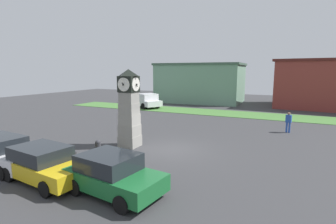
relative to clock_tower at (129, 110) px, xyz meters
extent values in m
plane|color=#38383A|center=(2.61, 0.49, -2.35)|extent=(81.64, 81.64, 0.00)
cube|color=gray|center=(0.00, 0.00, -2.00)|extent=(1.12, 1.12, 0.69)
cube|color=gray|center=(0.00, 0.00, -1.32)|extent=(1.07, 1.07, 0.69)
cube|color=gray|center=(0.00, 0.00, -0.63)|extent=(1.02, 1.02, 0.69)
cube|color=gray|center=(0.00, 0.00, 0.05)|extent=(0.97, 0.97, 0.69)
cube|color=gray|center=(0.00, 0.00, 0.74)|extent=(0.92, 0.92, 0.69)
cube|color=black|center=(0.00, 0.00, 1.57)|extent=(1.00, 1.00, 0.97)
cylinder|color=white|center=(0.00, 0.52, 1.57)|extent=(0.82, 0.04, 0.82)
cube|color=black|center=(0.00, 0.55, 1.57)|extent=(0.06, 0.19, 0.06)
cube|color=black|center=(0.00, 0.55, 1.57)|extent=(0.04, 0.08, 0.31)
cylinder|color=white|center=(0.00, -0.52, 1.57)|extent=(0.82, 0.04, 0.82)
cube|color=black|center=(0.00, -0.55, 1.57)|extent=(0.06, 0.18, 0.13)
cube|color=black|center=(0.00, -0.55, 1.57)|extent=(0.04, 0.26, 0.23)
cylinder|color=white|center=(0.52, 0.00, 1.57)|extent=(0.04, 0.82, 0.82)
cube|color=black|center=(0.55, 0.00, 1.57)|extent=(0.19, 0.06, 0.05)
cube|color=black|center=(0.55, 0.00, 1.57)|extent=(0.18, 0.04, 0.29)
cylinder|color=white|center=(-0.52, 0.00, 1.57)|extent=(0.04, 0.82, 0.82)
cube|color=black|center=(-0.55, 0.00, 1.57)|extent=(0.19, 0.06, 0.07)
cube|color=black|center=(-0.55, 0.00, 1.57)|extent=(0.16, 0.04, 0.30)
pyramid|color=black|center=(0.00, 0.00, 2.26)|extent=(1.05, 1.05, 0.42)
cylinder|color=#333338|center=(-0.03, -4.59, -1.90)|extent=(0.22, 0.22, 0.90)
sphere|color=#333338|center=(-0.03, -4.59, -1.41)|extent=(0.20, 0.20, 0.20)
cylinder|color=#333338|center=(0.04, -3.02, -1.87)|extent=(0.32, 0.32, 0.95)
sphere|color=#333338|center=(0.04, -3.02, -1.34)|extent=(0.28, 0.28, 0.28)
cube|color=silver|center=(-3.39, -5.79, -1.74)|extent=(4.53, 2.14, 0.67)
cube|color=#1E2328|center=(-3.72, -5.76, -1.10)|extent=(2.55, 1.82, 0.62)
cylinder|color=black|center=(-1.96, -5.09, -2.03)|extent=(0.66, 0.28, 0.64)
cylinder|color=black|center=(-2.12, -6.74, -2.03)|extent=(0.66, 0.28, 0.64)
cylinder|color=black|center=(-4.67, -4.84, -2.03)|extent=(0.66, 0.28, 0.64)
cube|color=gold|center=(-0.29, -5.98, -1.76)|extent=(4.44, 2.37, 0.62)
cube|color=#1E2328|center=(-0.61, -5.95, -1.15)|extent=(2.52, 2.00, 0.60)
cylinder|color=black|center=(1.12, -5.23, -2.03)|extent=(0.66, 0.29, 0.64)
cylinder|color=black|center=(0.92, -7.03, -2.03)|extent=(0.66, 0.29, 0.64)
cylinder|color=black|center=(-1.50, -4.93, -2.03)|extent=(0.66, 0.29, 0.64)
cylinder|color=black|center=(-1.70, -6.73, -2.03)|extent=(0.66, 0.29, 0.64)
cube|color=#19602D|center=(3.11, -5.68, -1.75)|extent=(4.07, 2.42, 0.64)
cube|color=#1E2328|center=(2.83, -5.64, -1.12)|extent=(2.33, 2.04, 0.63)
cylinder|color=black|center=(4.42, -4.92, -2.03)|extent=(0.66, 0.30, 0.64)
cylinder|color=black|center=(4.18, -6.74, -2.03)|extent=(0.66, 0.30, 0.64)
cylinder|color=black|center=(2.05, -4.61, -2.03)|extent=(0.66, 0.30, 0.64)
cylinder|color=black|center=(1.81, -6.43, -2.03)|extent=(0.66, 0.30, 0.64)
cube|color=silver|center=(-8.40, 15.86, -1.65)|extent=(5.92, 4.66, 0.70)
cube|color=silver|center=(-7.55, 15.37, -0.90)|extent=(2.72, 2.75, 0.80)
cube|color=silver|center=(-9.37, 16.42, -1.12)|extent=(3.74, 3.40, 0.36)
cylinder|color=black|center=(-6.44, 15.90, -1.95)|extent=(0.83, 0.64, 0.80)
cylinder|color=black|center=(-7.46, 14.13, -1.95)|extent=(0.83, 0.64, 0.80)
cylinder|color=black|center=(-9.34, 17.58, -1.95)|extent=(0.83, 0.64, 0.80)
cylinder|color=black|center=(-10.36, 15.81, -1.95)|extent=(0.83, 0.64, 0.80)
cylinder|color=#264CA5|center=(9.00, 8.38, -1.95)|extent=(0.14, 0.14, 0.78)
cylinder|color=#264CA5|center=(8.80, 8.43, -1.95)|extent=(0.14, 0.14, 0.78)
cube|color=#264CA5|center=(8.90, 8.41, -1.27)|extent=(0.45, 0.33, 0.59)
sphere|color=#8C664C|center=(8.90, 8.41, -0.87)|extent=(0.21, 0.21, 0.21)
cube|color=gray|center=(-3.84, 25.22, 0.42)|extent=(12.48, 8.69, 5.53)
cube|color=#405849|center=(-3.84, 25.22, 3.33)|extent=(12.86, 8.95, 0.30)
cube|color=#477A38|center=(6.23, 15.45, -2.33)|extent=(48.99, 4.48, 0.04)
camera|label=1|loc=(9.07, -13.39, 2.36)|focal=28.00mm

